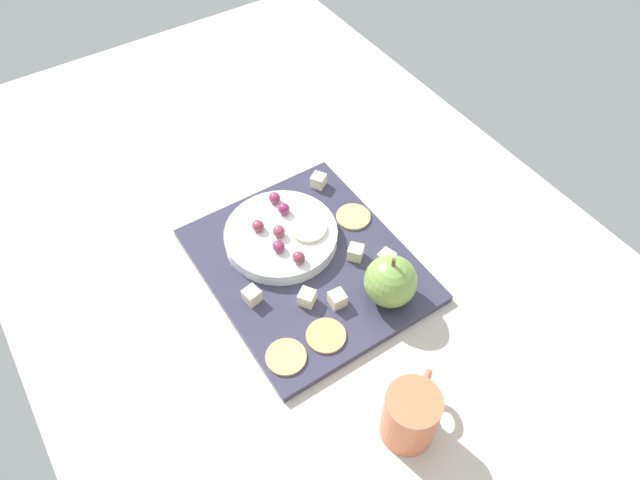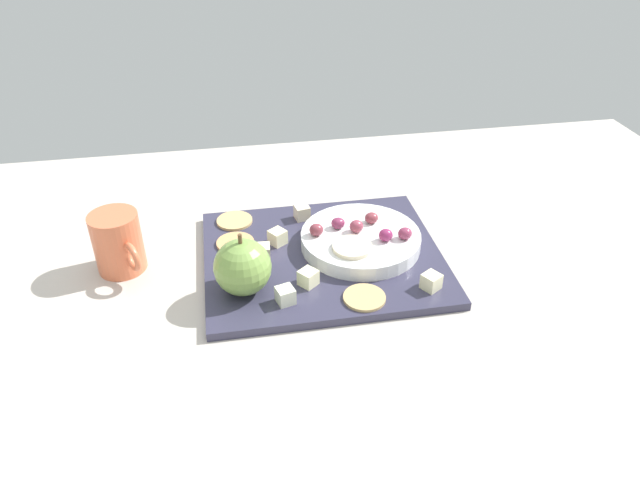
{
  "view_description": "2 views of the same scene",
  "coord_description": "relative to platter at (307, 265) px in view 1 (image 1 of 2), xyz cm",
  "views": [
    {
      "loc": [
        -41.26,
        28.13,
        73.67
      ],
      "look_at": [
        3.6,
        -1.3,
        8.12
      ],
      "focal_mm": 33.07,
      "sensor_mm": 36.0,
      "label": 1
    },
    {
      "loc": [
        -9.1,
        -64.92,
        52.3
      ],
      "look_at": [
        2.41,
        -0.22,
        8.72
      ],
      "focal_mm": 33.25,
      "sensor_mm": 36.0,
      "label": 2
    }
  ],
  "objects": [
    {
      "name": "cracker_1",
      "position": [
        -11.56,
        10.56,
        0.8
      ],
      "size": [
        5.34,
        5.34,
        0.4
      ],
      "primitive_type": "cylinder",
      "color": "tan",
      "rests_on": "platter"
    },
    {
      "name": "apple_stem",
      "position": [
        -11.24,
        -6.24,
        8.45
      ],
      "size": [
        0.5,
        0.5,
        1.2
      ],
      "primitive_type": "cylinder",
      "color": "brown",
      "rests_on": "apple_whole"
    },
    {
      "name": "grape_3",
      "position": [
        7.73,
        3.56,
        3.45
      ],
      "size": [
        1.95,
        1.76,
        1.59
      ],
      "primitive_type": "ellipsoid",
      "color": "brown",
      "rests_on": "serving_dish"
    },
    {
      "name": "grape_4",
      "position": [
        5.06,
        1.58,
        3.56
      ],
      "size": [
        1.95,
        1.76,
        1.8
      ],
      "primitive_type": "ellipsoid",
      "color": "#993F53",
      "rests_on": "serving_dish"
    },
    {
      "name": "grape_5",
      "position": [
        11.22,
        -1.37,
        3.51
      ],
      "size": [
        1.95,
        1.76,
        1.7
      ],
      "primitive_type": "ellipsoid",
      "color": "#8D3553",
      "rests_on": "serving_dish"
    },
    {
      "name": "grape_0",
      "position": [
        2.74,
        3.01,
        3.45
      ],
      "size": [
        1.95,
        1.76,
        1.58
      ],
      "primitive_type": "ellipsoid",
      "color": "#872F53",
      "rests_on": "serving_dish"
    },
    {
      "name": "cheese_cube_1",
      "position": [
        -5.82,
        3.69,
        1.65
      ],
      "size": [
        2.91,
        2.91,
        2.09
      ],
      "primitive_type": "cube",
      "rotation": [
        0.0,
        0.0,
        0.61
      ],
      "color": "#F5EEBE",
      "rests_on": "platter"
    },
    {
      "name": "apple_whole",
      "position": [
        -11.24,
        -6.24,
        4.22
      ],
      "size": [
        7.25,
        7.25,
        7.25
      ],
      "primitive_type": "sphere",
      "color": "#7AA049",
      "rests_on": "platter"
    },
    {
      "name": "cheese_cube_3",
      "position": [
        -1.39,
        9.83,
        1.65
      ],
      "size": [
        2.45,
        2.45,
        2.09
      ],
      "primitive_type": "cube",
      "rotation": [
        0.0,
        0.0,
        0.19
      ],
      "color": "#F6E3BE",
      "rests_on": "platter"
    },
    {
      "name": "cheese_cube_5",
      "position": [
        -2.87,
        -6.44,
        1.65
      ],
      "size": [
        2.94,
        2.94,
        2.09
      ],
      "primitive_type": "cube",
      "rotation": [
        0.0,
        0.0,
        0.68
      ],
      "color": "#F9F4BF",
      "rests_on": "platter"
    },
    {
      "name": "serving_dish",
      "position": [
        5.6,
        0.99,
        1.63
      ],
      "size": [
        16.8,
        16.8,
        2.06
      ],
      "primitive_type": "cylinder",
      "color": "white",
      "rests_on": "platter"
    },
    {
      "name": "grape_1",
      "position": [
        8.49,
        -1.61,
        3.55
      ],
      "size": [
        1.95,
        1.76,
        1.77
      ],
      "primitive_type": "ellipsoid",
      "color": "#8E2959",
      "rests_on": "serving_dish"
    },
    {
      "name": "table",
      "position": [
        -3.06,
        -1.32,
        -2.68
      ],
      "size": [
        146.6,
        83.09,
        4.16
      ],
      "primitive_type": "cube",
      "color": "beige",
      "rests_on": "ground"
    },
    {
      "name": "cheese_cube_4",
      "position": [
        12.21,
        -9.97,
        1.65
      ],
      "size": [
        2.88,
        2.88,
        2.09
      ],
      "primitive_type": "cube",
      "rotation": [
        0.0,
        0.0,
        0.56
      ],
      "color": "#F9F2BE",
      "rests_on": "platter"
    },
    {
      "name": "cheese_cube_2",
      "position": [
        -6.4,
        -9.5,
        1.65
      ],
      "size": [
        2.58,
        2.58,
        2.09
      ],
      "primitive_type": "cube",
      "rotation": [
        0.0,
        0.0,
        0.28
      ],
      "color": "#ECEFCD",
      "rests_on": "platter"
    },
    {
      "name": "cracker_2",
      "position": [
        3.36,
        -10.62,
        0.8
      ],
      "size": [
        5.34,
        5.34,
        0.4
      ],
      "primitive_type": "cylinder",
      "color": "tan",
      "rests_on": "platter"
    },
    {
      "name": "cheese_cube_0",
      "position": [
        -8.28,
        0.33,
        1.65
      ],
      "size": [
        2.24,
        2.24,
        2.09
      ],
      "primitive_type": "cube",
      "rotation": [
        0.0,
        0.0,
        1.5
      ],
      "color": "#F9E5C4",
      "rests_on": "platter"
    },
    {
      "name": "platter",
      "position": [
        0.0,
        0.0,
        0.0
      ],
      "size": [
        32.49,
        27.56,
        1.2
      ],
      "primitive_type": "cube",
      "color": "#34334A",
      "rests_on": "table"
    },
    {
      "name": "cracker_0",
      "position": [
        -11.79,
        4.54,
        0.8
      ],
      "size": [
        5.34,
        5.34,
        0.4
      ],
      "primitive_type": "cylinder",
      "color": "tan",
      "rests_on": "platter"
    },
    {
      "name": "grape_2",
      "position": [
        -0.59,
        1.7,
        3.53
      ],
      "size": [
        1.95,
        1.76,
        1.74
      ],
      "primitive_type": "ellipsoid",
      "color": "brown",
      "rests_on": "serving_dish"
    },
    {
      "name": "cup",
      "position": [
        -27.2,
        3.06,
        3.6
      ],
      "size": [
        6.77,
        9.04,
        8.4
      ],
      "color": "#E06F48",
      "rests_on": "table"
    },
    {
      "name": "apple_slice_0",
      "position": [
        3.56,
        -2.55,
        2.96
      ],
      "size": [
        5.37,
        5.37,
        0.6
      ],
      "primitive_type": "cylinder",
      "color": "beige",
      "rests_on": "serving_dish"
    }
  ]
}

